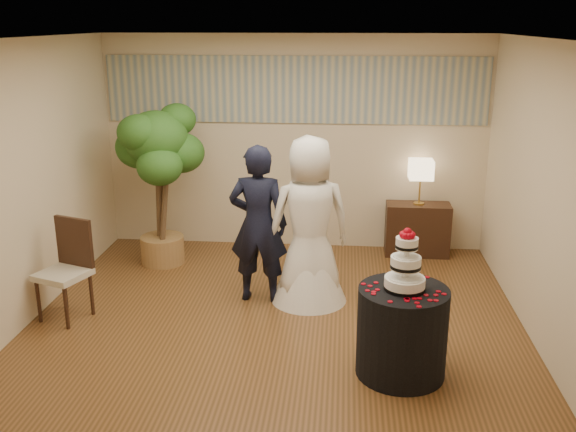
# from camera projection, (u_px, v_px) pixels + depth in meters

# --- Properties ---
(floor) EXTENTS (5.00, 5.00, 0.00)m
(floor) POSITION_uv_depth(u_px,v_px,m) (275.00, 327.00, 6.45)
(floor) COLOR brown
(floor) RESTS_ON ground
(ceiling) EXTENTS (5.00, 5.00, 0.00)m
(ceiling) POSITION_uv_depth(u_px,v_px,m) (273.00, 39.00, 5.63)
(ceiling) COLOR white
(ceiling) RESTS_ON wall_back
(wall_back) EXTENTS (5.00, 0.06, 2.80)m
(wall_back) POSITION_uv_depth(u_px,v_px,m) (295.00, 144.00, 8.42)
(wall_back) COLOR beige
(wall_back) RESTS_ON ground
(wall_front) EXTENTS (5.00, 0.06, 2.80)m
(wall_front) POSITION_uv_depth(u_px,v_px,m) (226.00, 305.00, 3.66)
(wall_front) COLOR beige
(wall_front) RESTS_ON ground
(wall_left) EXTENTS (0.06, 5.00, 2.80)m
(wall_left) POSITION_uv_depth(u_px,v_px,m) (19.00, 187.00, 6.25)
(wall_left) COLOR beige
(wall_left) RESTS_ON ground
(wall_right) EXTENTS (0.06, 5.00, 2.80)m
(wall_right) POSITION_uv_depth(u_px,v_px,m) (547.00, 199.00, 5.83)
(wall_right) COLOR beige
(wall_right) RESTS_ON ground
(mural_border) EXTENTS (4.90, 0.02, 0.85)m
(mural_border) POSITION_uv_depth(u_px,v_px,m) (295.00, 90.00, 8.19)
(mural_border) COLOR #999E8F
(mural_border) RESTS_ON wall_back
(groom) EXTENTS (0.66, 0.45, 1.73)m
(groom) POSITION_uv_depth(u_px,v_px,m) (258.00, 224.00, 6.85)
(groom) COLOR black
(groom) RESTS_ON floor
(bride) EXTENTS (1.09, 1.05, 1.83)m
(bride) POSITION_uv_depth(u_px,v_px,m) (309.00, 221.00, 6.81)
(bride) COLOR white
(bride) RESTS_ON floor
(cake_table) EXTENTS (0.79, 0.79, 0.79)m
(cake_table) POSITION_uv_depth(u_px,v_px,m) (402.00, 332.00, 5.50)
(cake_table) COLOR black
(cake_table) RESTS_ON floor
(wedding_cake) EXTENTS (0.35, 0.35, 0.54)m
(wedding_cake) POSITION_uv_depth(u_px,v_px,m) (406.00, 259.00, 5.30)
(wedding_cake) COLOR white
(wedding_cake) RESTS_ON cake_table
(console) EXTENTS (0.82, 0.37, 0.68)m
(console) POSITION_uv_depth(u_px,v_px,m) (417.00, 229.00, 8.36)
(console) COLOR #311D12
(console) RESTS_ON floor
(table_lamp) EXTENTS (0.30, 0.30, 0.58)m
(table_lamp) POSITION_uv_depth(u_px,v_px,m) (420.00, 182.00, 8.17)
(table_lamp) COLOR beige
(table_lamp) RESTS_ON console
(ficus_tree) EXTENTS (1.30, 1.30, 2.03)m
(ficus_tree) POSITION_uv_depth(u_px,v_px,m) (159.00, 185.00, 7.87)
(ficus_tree) COLOR #2C5E1E
(ficus_tree) RESTS_ON floor
(side_chair) EXTENTS (0.61, 0.62, 1.03)m
(side_chair) POSITION_uv_depth(u_px,v_px,m) (63.00, 272.00, 6.50)
(side_chair) COLOR #311D12
(side_chair) RESTS_ON floor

